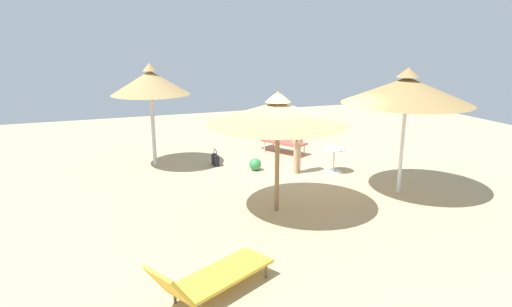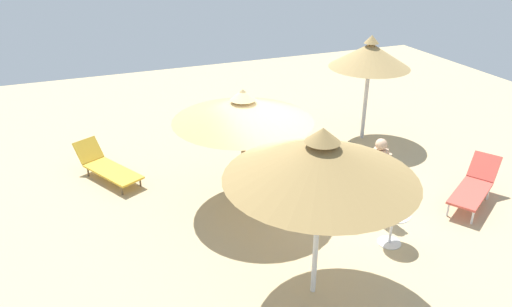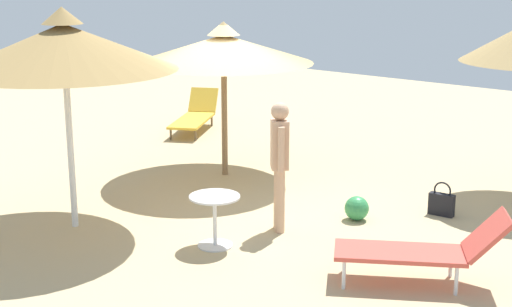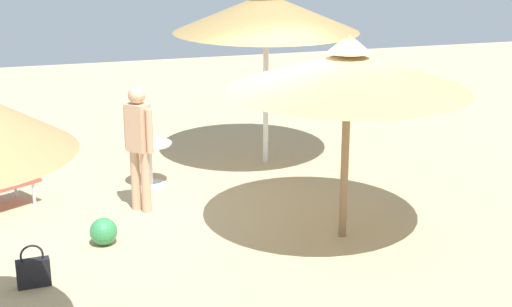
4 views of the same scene
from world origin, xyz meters
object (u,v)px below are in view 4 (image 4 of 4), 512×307
parasol_umbrella_edge (266,12)px  beach_ball (104,231)px  person_standing_front (139,141)px  side_table_round (150,156)px  handbag (33,271)px  parasol_umbrella_near_left (348,71)px

parasol_umbrella_edge → beach_ball: bearing=-47.9°
person_standing_front → side_table_round: 1.15m
handbag → side_table_round: bearing=149.0°
parasol_umbrella_edge → handbag: size_ratio=5.96×
side_table_round → person_standing_front: bearing=-16.2°
beach_ball → handbag: bearing=-42.5°
handbag → parasol_umbrella_edge: bearing=133.4°
beach_ball → parasol_umbrella_near_left: bearing=78.8°
parasol_umbrella_edge → beach_ball: (2.60, -2.88, -2.27)m
parasol_umbrella_near_left → side_table_round: (-2.54, -2.03, -1.66)m
person_standing_front → beach_ball: 1.43m
handbag → beach_ball: 1.24m
parasol_umbrella_edge → person_standing_front: (1.61, -2.27, -1.44)m
side_table_round → beach_ball: size_ratio=1.97×
handbag → beach_ball: handbag is taller
parasol_umbrella_near_left → beach_ball: parasol_umbrella_near_left is taller
parasol_umbrella_edge → beach_ball: parasol_umbrella_edge is taller
parasol_umbrella_near_left → beach_ball: (-0.58, -2.92, -1.95)m
side_table_round → handbag: bearing=-31.0°
person_standing_front → parasol_umbrella_edge: bearing=125.4°
side_table_round → parasol_umbrella_near_left: bearing=38.6°
parasol_umbrella_near_left → parasol_umbrella_edge: 3.20m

